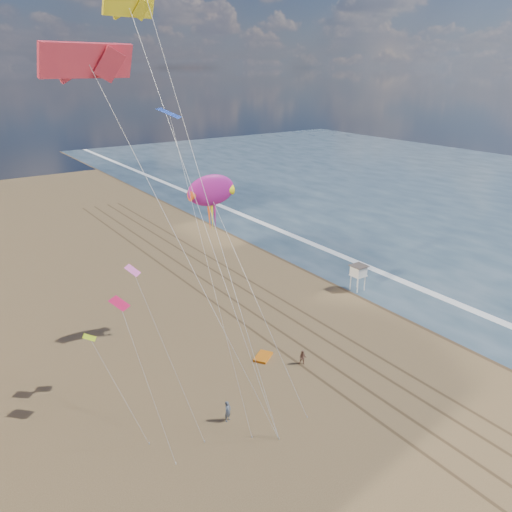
# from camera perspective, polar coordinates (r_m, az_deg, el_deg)

# --- Properties ---
(ground) EXTENTS (260.00, 260.00, 0.00)m
(ground) POSITION_cam_1_polar(r_m,az_deg,el_deg) (41.21, 25.62, -22.92)
(ground) COLOR brown
(ground) RESTS_ON ground
(wet_sand) EXTENTS (260.00, 260.00, 0.00)m
(wet_sand) POSITION_cam_1_polar(r_m,az_deg,el_deg) (75.68, 7.05, -0.45)
(wet_sand) COLOR #42301E
(wet_sand) RESTS_ON ground
(foam) EXTENTS (260.00, 260.00, 0.00)m
(foam) POSITION_cam_1_polar(r_m,az_deg,el_deg) (78.38, 9.36, 0.18)
(foam) COLOR white
(foam) RESTS_ON ground
(tracks) EXTENTS (7.68, 120.00, 0.01)m
(tracks) POSITION_cam_1_polar(r_m,az_deg,el_deg) (59.07, 1.42, -6.62)
(tracks) COLOR brown
(tracks) RESTS_ON ground
(lifeguard_stand) EXTENTS (1.90, 1.90, 3.43)m
(lifeguard_stand) POSITION_cam_1_polar(r_m,az_deg,el_deg) (65.45, 11.63, -1.70)
(lifeguard_stand) COLOR silver
(lifeguard_stand) RESTS_ON ground
(grounded_kite) EXTENTS (2.50, 2.28, 0.24)m
(grounded_kite) POSITION_cam_1_polar(r_m,az_deg,el_deg) (50.73, 0.81, -11.44)
(grounded_kite) COLOR orange
(grounded_kite) RESTS_ON ground
(show_kite) EXTENTS (4.82, 8.64, 22.01)m
(show_kite) POSITION_cam_1_polar(r_m,az_deg,el_deg) (49.05, -5.13, 7.44)
(show_kite) COLOR #A81984
(show_kite) RESTS_ON ground
(kite_flyer_a) EXTENTS (0.79, 0.66, 1.84)m
(kite_flyer_a) POSITION_cam_1_polar(r_m,az_deg,el_deg) (42.58, -3.25, -17.30)
(kite_flyer_a) COLOR slate
(kite_flyer_a) RESTS_ON ground
(kite_flyer_b) EXTENTS (0.93, 0.92, 1.52)m
(kite_flyer_b) POSITION_cam_1_polar(r_m,az_deg,el_deg) (49.63, 5.38, -11.47)
(kite_flyer_b) COLOR #895B45
(kite_flyer_b) RESTS_ON ground
(parafoils) EXTENTS (13.03, 15.50, 8.21)m
(parafoils) POSITION_cam_1_polar(r_m,az_deg,el_deg) (37.24, -15.47, 26.01)
(parafoils) COLOR black
(parafoils) RESTS_ON ground
(small_kites) EXTENTS (8.62, 6.75, 19.26)m
(small_kites) POSITION_cam_1_polar(r_m,az_deg,el_deg) (39.83, -13.64, 2.66)
(small_kites) COLOR #BDDF17
(small_kites) RESTS_ON ground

